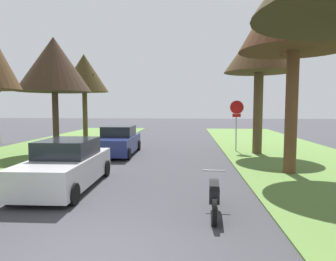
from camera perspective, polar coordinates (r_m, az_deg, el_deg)
The scene contains 8 objects.
stop_sign_far at distance 17.47m, azimuth 13.31°, elevation 3.07°, with size 0.81×0.23×2.97m.
street_tree_right_mid_a at distance 12.88m, azimuth 23.68°, elevation 21.82°, with size 4.14×4.14×8.37m.
street_tree_right_mid_b at distance 17.17m, azimuth 17.53°, elevation 14.98°, with size 3.81×3.81×7.19m.
street_tree_left_mid_b at distance 17.78m, azimuth -21.48°, elevation 11.87°, with size 4.07×4.07×6.47m.
street_tree_left_far at distance 23.29m, azimuth -16.14°, elevation 10.67°, with size 3.60×3.60×6.56m.
parked_sedan_silver at distance 10.18m, azimuth -19.34°, elevation -6.53°, with size 2.01×4.43×1.57m.
parked_sedan_navy at distance 16.44m, azimuth -9.71°, elevation -2.11°, with size 2.01×4.43×1.57m.
parked_motorcycle at distance 7.44m, azimuth 9.03°, elevation -12.38°, with size 0.60×2.05×0.97m.
Camera 1 is at (1.60, -4.55, 2.67)m, focal length 31.05 mm.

